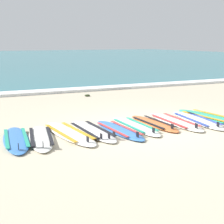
# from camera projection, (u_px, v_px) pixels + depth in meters

# --- Properties ---
(ground_plane) EXTENTS (80.00, 80.00, 0.00)m
(ground_plane) POSITION_uv_depth(u_px,v_px,m) (144.00, 128.00, 7.86)
(ground_plane) COLOR #C1B599
(wave_foam_strip) EXTENTS (80.00, 0.77, 0.11)m
(wave_foam_strip) POSITION_uv_depth(u_px,v_px,m) (65.00, 90.00, 13.53)
(wave_foam_strip) COLOR white
(wave_foam_strip) RESTS_ON ground
(surfboard_0) EXTENTS (0.72, 2.10, 0.18)m
(surfboard_0) POSITION_uv_depth(u_px,v_px,m) (16.00, 139.00, 6.86)
(surfboard_0) COLOR #3875CC
(surfboard_0) RESTS_ON ground
(surfboard_1) EXTENTS (0.84, 2.08, 0.18)m
(surfboard_1) POSITION_uv_depth(u_px,v_px,m) (41.00, 138.00, 6.98)
(surfboard_1) COLOR silver
(surfboard_1) RESTS_ON ground
(surfboard_2) EXTENTS (0.84, 2.35, 0.18)m
(surfboard_2) POSITION_uv_depth(u_px,v_px,m) (69.00, 133.00, 7.33)
(surfboard_2) COLOR white
(surfboard_2) RESTS_ON ground
(surfboard_3) EXTENTS (0.65, 2.16, 0.18)m
(surfboard_3) POSITION_uv_depth(u_px,v_px,m) (92.00, 131.00, 7.52)
(surfboard_3) COLOR white
(surfboard_3) RESTS_ON ground
(surfboard_4) EXTENTS (0.62, 2.02, 0.18)m
(surfboard_4) POSITION_uv_depth(u_px,v_px,m) (119.00, 130.00, 7.58)
(surfboard_4) COLOR #3875CC
(surfboard_4) RESTS_ON ground
(surfboard_5) EXTENTS (0.57, 2.06, 0.18)m
(surfboard_5) POSITION_uv_depth(u_px,v_px,m) (135.00, 126.00, 7.93)
(surfboard_5) COLOR silver
(surfboard_5) RESTS_ON ground
(surfboard_6) EXTENTS (0.56, 1.93, 0.18)m
(surfboard_6) POSITION_uv_depth(u_px,v_px,m) (154.00, 123.00, 8.20)
(surfboard_6) COLOR orange
(surfboard_6) RESTS_ON ground
(surfboard_7) EXTENTS (0.57, 2.19, 0.18)m
(surfboard_7) POSITION_uv_depth(u_px,v_px,m) (175.00, 122.00, 8.38)
(surfboard_7) COLOR silver
(surfboard_7) RESTS_ON ground
(surfboard_8) EXTENTS (0.77, 2.26, 0.18)m
(surfboard_8) POSITION_uv_depth(u_px,v_px,m) (197.00, 120.00, 8.55)
(surfboard_8) COLOR white
(surfboard_8) RESTS_ON ground
(surfboard_9) EXTENTS (0.91, 2.45, 0.18)m
(surfboard_9) POSITION_uv_depth(u_px,v_px,m) (212.00, 117.00, 8.85)
(surfboard_9) COLOR #2DB793
(surfboard_9) RESTS_ON ground
(seaweed_clump_near_shoreline) EXTENTS (0.21, 0.17, 0.07)m
(seaweed_clump_near_shoreline) POSITION_uv_depth(u_px,v_px,m) (87.00, 95.00, 12.43)
(seaweed_clump_near_shoreline) COLOR #2D381E
(seaweed_clump_near_shoreline) RESTS_ON ground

